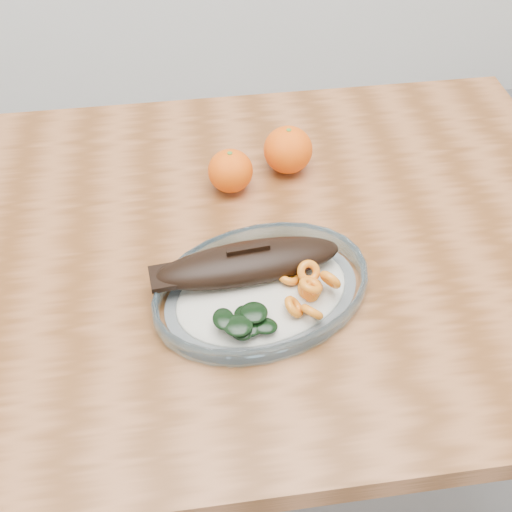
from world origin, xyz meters
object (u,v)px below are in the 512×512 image
(dining_table, at_px, (223,285))
(orange_right, at_px, (288,150))
(orange_left, at_px, (230,171))
(plated_meal, at_px, (261,287))

(dining_table, height_order, orange_right, orange_right)
(orange_left, relative_size, orange_right, 0.89)
(dining_table, relative_size, orange_right, 14.79)
(plated_meal, height_order, orange_right, same)
(dining_table, relative_size, orange_left, 16.58)
(dining_table, distance_m, orange_right, 0.25)
(plated_meal, bearing_deg, dining_table, 94.73)
(dining_table, xyz_separation_m, orange_right, (0.13, 0.16, 0.14))
(plated_meal, relative_size, orange_left, 9.42)
(plated_meal, xyz_separation_m, orange_left, (-0.02, 0.24, 0.02))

